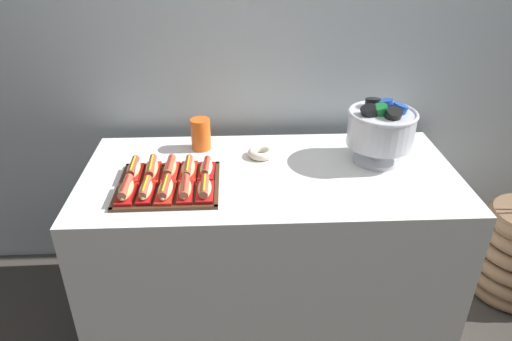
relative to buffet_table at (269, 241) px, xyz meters
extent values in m
plane|color=#38332D|center=(0.00, 0.00, -0.41)|extent=(10.00, 10.00, 0.00)
cube|color=#B2BCC1|center=(0.00, 0.52, 0.89)|extent=(6.00, 0.10, 2.60)
cube|color=white|center=(0.00, 0.00, 0.00)|extent=(1.60, 0.76, 0.74)
cylinder|color=black|center=(0.69, -0.27, -0.39)|extent=(0.05, 0.05, 0.04)
cylinder|color=black|center=(-0.69, 0.27, -0.39)|extent=(0.05, 0.05, 0.04)
cylinder|color=black|center=(0.69, 0.27, -0.39)|extent=(0.05, 0.05, 0.04)
torus|color=brown|center=(1.28, 0.08, -0.37)|extent=(0.46, 0.46, 0.07)
cube|color=#472B19|center=(-0.42, -0.10, 0.37)|extent=(0.41, 0.36, 0.01)
cube|color=#472B19|center=(-0.42, -0.27, 0.38)|extent=(0.41, 0.02, 0.01)
cube|color=#472B19|center=(-0.42, 0.07, 0.38)|extent=(0.41, 0.02, 0.01)
cube|color=#472B19|center=(-0.61, -0.10, 0.38)|extent=(0.02, 0.36, 0.01)
cube|color=#472B19|center=(-0.22, -0.10, 0.38)|extent=(0.02, 0.36, 0.01)
cube|color=#B21414|center=(-0.57, -0.18, 0.39)|extent=(0.07, 0.16, 0.02)
ellipsoid|color=tan|center=(-0.57, -0.18, 0.41)|extent=(0.05, 0.15, 0.04)
cylinder|color=#A8563D|center=(-0.57, -0.18, 0.42)|extent=(0.03, 0.14, 0.03)
cylinder|color=red|center=(-0.57, -0.18, 0.44)|extent=(0.01, 0.12, 0.01)
cube|color=#B21414|center=(-0.49, -0.18, 0.39)|extent=(0.06, 0.15, 0.02)
ellipsoid|color=beige|center=(-0.49, -0.18, 0.41)|extent=(0.05, 0.14, 0.04)
cylinder|color=#A8563D|center=(-0.49, -0.18, 0.42)|extent=(0.03, 0.13, 0.03)
cylinder|color=yellow|center=(-0.49, -0.18, 0.43)|extent=(0.01, 0.11, 0.01)
cube|color=red|center=(-0.42, -0.18, 0.39)|extent=(0.07, 0.17, 0.02)
ellipsoid|color=beige|center=(-0.42, -0.18, 0.41)|extent=(0.06, 0.16, 0.04)
cylinder|color=brown|center=(-0.42, -0.18, 0.42)|extent=(0.04, 0.15, 0.03)
cylinder|color=yellow|center=(-0.42, -0.18, 0.43)|extent=(0.01, 0.13, 0.01)
cube|color=red|center=(-0.34, -0.18, 0.39)|extent=(0.07, 0.16, 0.02)
ellipsoid|color=tan|center=(-0.34, -0.18, 0.41)|extent=(0.05, 0.15, 0.04)
cylinder|color=#A8563D|center=(-0.34, -0.18, 0.42)|extent=(0.04, 0.15, 0.03)
cylinder|color=red|center=(-0.34, -0.18, 0.43)|extent=(0.01, 0.12, 0.01)
cube|color=red|center=(-0.27, -0.18, 0.39)|extent=(0.07, 0.16, 0.02)
ellipsoid|color=#E0BC7F|center=(-0.27, -0.18, 0.41)|extent=(0.05, 0.14, 0.04)
cylinder|color=#9E4C38|center=(-0.27, -0.18, 0.42)|extent=(0.03, 0.14, 0.03)
cylinder|color=yellow|center=(-0.27, -0.18, 0.43)|extent=(0.01, 0.12, 0.01)
cube|color=red|center=(-0.57, -0.02, 0.39)|extent=(0.07, 0.16, 0.02)
ellipsoid|color=beige|center=(-0.57, -0.02, 0.41)|extent=(0.05, 0.15, 0.04)
cylinder|color=brown|center=(-0.57, -0.02, 0.42)|extent=(0.03, 0.14, 0.03)
cylinder|color=yellow|center=(-0.57, -0.02, 0.44)|extent=(0.01, 0.12, 0.01)
cube|color=red|center=(-0.49, -0.02, 0.39)|extent=(0.07, 0.18, 0.02)
ellipsoid|color=tan|center=(-0.49, -0.02, 0.41)|extent=(0.06, 0.17, 0.04)
cylinder|color=#9E4C38|center=(-0.49, -0.02, 0.42)|extent=(0.04, 0.16, 0.03)
cylinder|color=yellow|center=(-0.49, -0.02, 0.44)|extent=(0.01, 0.13, 0.01)
cube|color=red|center=(-0.42, -0.02, 0.39)|extent=(0.06, 0.17, 0.02)
ellipsoid|color=tan|center=(-0.42, -0.02, 0.41)|extent=(0.05, 0.16, 0.04)
cylinder|color=#A8563D|center=(-0.42, -0.02, 0.42)|extent=(0.04, 0.15, 0.03)
cylinder|color=red|center=(-0.42, -0.02, 0.44)|extent=(0.01, 0.12, 0.01)
cube|color=red|center=(-0.34, -0.02, 0.39)|extent=(0.07, 0.18, 0.02)
ellipsoid|color=tan|center=(-0.34, -0.02, 0.41)|extent=(0.06, 0.16, 0.04)
cylinder|color=#9E4C38|center=(-0.34, -0.02, 0.42)|extent=(0.03, 0.16, 0.03)
cylinder|color=yellow|center=(-0.34, -0.02, 0.43)|extent=(0.01, 0.13, 0.01)
cube|color=#B21414|center=(-0.27, -0.02, 0.39)|extent=(0.07, 0.15, 0.02)
ellipsoid|color=beige|center=(-0.27, -0.02, 0.41)|extent=(0.06, 0.14, 0.04)
cylinder|color=#9E4C38|center=(-0.27, -0.02, 0.42)|extent=(0.03, 0.13, 0.03)
cylinder|color=red|center=(-0.27, -0.02, 0.43)|extent=(0.01, 0.11, 0.01)
cylinder|color=silver|center=(0.48, 0.08, 0.38)|extent=(0.20, 0.20, 0.02)
cone|color=silver|center=(0.48, 0.08, 0.42)|extent=(0.07, 0.07, 0.06)
cylinder|color=silver|center=(0.48, 0.08, 0.52)|extent=(0.28, 0.28, 0.14)
torus|color=silver|center=(0.48, 0.08, 0.60)|extent=(0.29, 0.29, 0.02)
cylinder|color=#1E47B2|center=(0.54, 0.08, 0.57)|extent=(0.12, 0.08, 0.14)
cylinder|color=#1E47B2|center=(0.51, 0.13, 0.57)|extent=(0.10, 0.10, 0.14)
cylinder|color=black|center=(0.45, 0.15, 0.57)|extent=(0.08, 0.10, 0.13)
cylinder|color=black|center=(0.43, 0.07, 0.57)|extent=(0.13, 0.10, 0.15)
cylinder|color=#197A33|center=(0.47, 0.07, 0.57)|extent=(0.11, 0.08, 0.14)
cylinder|color=black|center=(0.50, 0.04, 0.57)|extent=(0.10, 0.13, 0.15)
cylinder|color=#EA5B19|center=(-0.30, 0.24, 0.42)|extent=(0.09, 0.09, 0.11)
cylinder|color=#EA5B19|center=(-0.30, 0.24, 0.44)|extent=(0.09, 0.09, 0.11)
cylinder|color=#EA5B19|center=(-0.30, 0.24, 0.46)|extent=(0.09, 0.09, 0.11)
torus|color=silver|center=(-0.03, 0.15, 0.39)|extent=(0.12, 0.12, 0.04)
camera|label=1|loc=(-0.14, -1.73, 1.34)|focal=32.80mm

